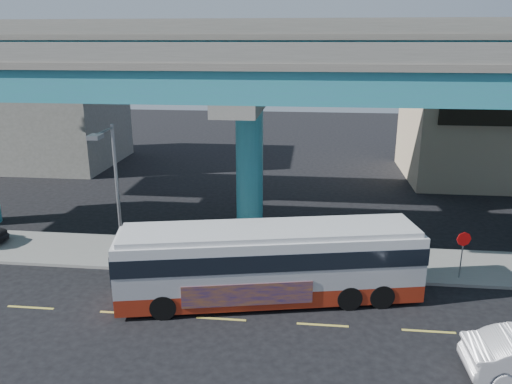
# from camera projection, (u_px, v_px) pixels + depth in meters

# --- Properties ---
(ground) EXTENTS (120.00, 120.00, 0.00)m
(ground) POSITION_uv_depth(u_px,v_px,m) (222.00, 315.00, 20.06)
(ground) COLOR black
(ground) RESTS_ON ground
(sidewalk) EXTENTS (70.00, 4.00, 0.15)m
(sidewalk) POSITION_uv_depth(u_px,v_px,m) (241.00, 257.00, 25.27)
(sidewalk) COLOR gray
(sidewalk) RESTS_ON ground
(lane_markings) EXTENTS (58.00, 0.12, 0.01)m
(lane_markings) POSITION_uv_depth(u_px,v_px,m) (221.00, 319.00, 19.77)
(lane_markings) COLOR #D8C64C
(lane_markings) RESTS_ON ground
(viaduct) EXTENTS (52.00, 12.40, 11.70)m
(viaduct) POSITION_uv_depth(u_px,v_px,m) (249.00, 69.00, 26.05)
(viaduct) COLOR teal
(viaduct) RESTS_ON ground
(building_beige) EXTENTS (14.00, 10.23, 7.00)m
(building_beige) POSITION_uv_depth(u_px,v_px,m) (500.00, 135.00, 38.98)
(building_beige) COLOR tan
(building_beige) RESTS_ON ground
(building_concrete) EXTENTS (12.00, 10.00, 9.00)m
(building_concrete) POSITION_uv_depth(u_px,v_px,m) (44.00, 113.00, 43.68)
(building_concrete) COLOR gray
(building_concrete) RESTS_ON ground
(transit_bus) EXTENTS (12.87, 5.26, 3.24)m
(transit_bus) POSITION_uv_depth(u_px,v_px,m) (270.00, 260.00, 20.84)
(transit_bus) COLOR maroon
(transit_bus) RESTS_ON ground
(street_lamp) EXTENTS (0.50, 2.28, 6.83)m
(street_lamp) POSITION_uv_depth(u_px,v_px,m) (112.00, 177.00, 22.60)
(street_lamp) COLOR gray
(street_lamp) RESTS_ON sidewalk
(stop_sign) EXTENTS (0.67, 0.16, 2.24)m
(stop_sign) POSITION_uv_depth(u_px,v_px,m) (463.00, 246.00, 22.44)
(stop_sign) COLOR gray
(stop_sign) RESTS_ON sidewalk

